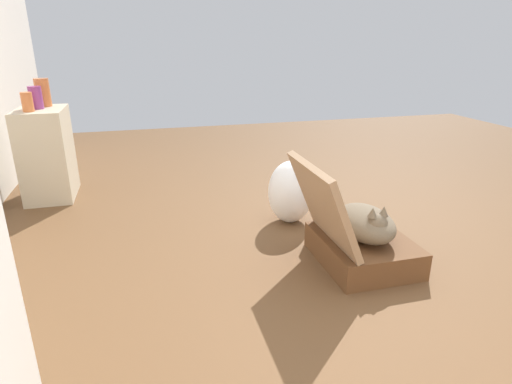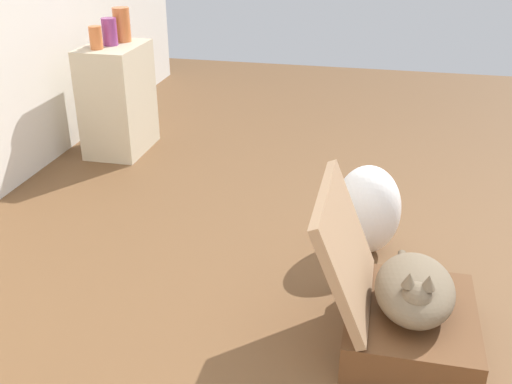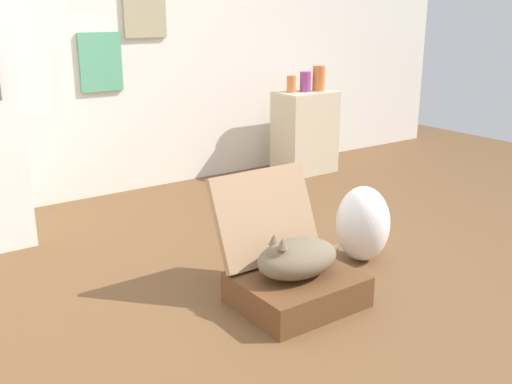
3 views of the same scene
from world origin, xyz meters
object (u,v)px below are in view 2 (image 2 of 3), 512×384
Objects in this scene: side_table at (118,99)px; vase_short at (122,25)px; vase_tall at (96,38)px; cat at (415,289)px; vase_round at (110,32)px; suitcase_base at (410,325)px; plastic_bag_white at (367,210)px.

side_table is 3.30× the size of vase_short.
vase_short is (0.24, -0.06, 0.04)m from vase_tall.
cat is at bearing -127.98° from vase_tall.
cat is at bearing -130.71° from vase_round.
vase_round reaches higher than suitcase_base.
plastic_bag_white is at bearing -123.52° from vase_short.
vase_round is (1.57, 1.84, 0.69)m from suitcase_base.
plastic_bag_white is at bearing 17.39° from cat.
side_table is 0.42m from vase_round.
plastic_bag_white is 2.60× the size of vase_round.
vase_tall is 0.25m from vase_short.
suitcase_base is 0.81× the size of side_table.
cat is 0.73× the size of side_table.
vase_tall is at bearing 63.71° from plastic_bag_white.
vase_round reaches higher than vase_tall.
vase_short is (1.07, 1.61, 0.57)m from plastic_bag_white.
vase_round is (1.58, 1.84, 0.53)m from cat.
suitcase_base is 2.58m from vase_short.
plastic_bag_white is (0.63, 0.20, -0.03)m from cat.
suitcase_base is at bearing -162.39° from plastic_bag_white.
vase_short is (0.12, -0.02, 0.44)m from side_table.
vase_tall is 0.65× the size of vase_short.
side_table is 5.10× the size of vase_tall.
plastic_bag_white is 2.01m from vase_short.
cat is 2.43m from vase_tall.
vase_short reaches higher than cat.
cat is at bearing -162.61° from plastic_bag_white.
side_table reaches higher than suitcase_base.
plastic_bag_white is at bearing -116.29° from vase_tall.
vase_short reaches higher than side_table.
cat is 2.54m from vase_short.
cat is 2.48m from vase_round.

